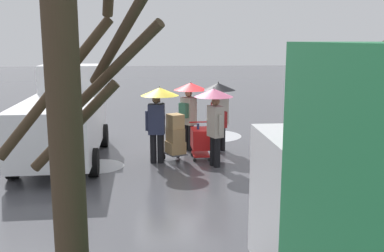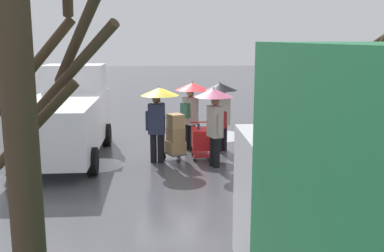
{
  "view_description": "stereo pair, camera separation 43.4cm",
  "coord_description": "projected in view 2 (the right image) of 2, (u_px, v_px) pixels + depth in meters",
  "views": [
    {
      "loc": [
        0.54,
        13.26,
        3.4
      ],
      "look_at": [
        -0.39,
        1.17,
        1.05
      ],
      "focal_mm": 42.08,
      "sensor_mm": 36.0,
      "label": 1
    },
    {
      "loc": [
        0.1,
        13.29,
        3.4
      ],
      "look_at": [
        -0.39,
        1.17,
        1.05
      ],
      "focal_mm": 42.08,
      "sensor_mm": 36.0,
      "label": 2
    }
  ],
  "objects": [
    {
      "name": "slush_patch_under_van",
      "position": [
        47.0,
        139.0,
        15.49
      ],
      "size": [
        2.91,
        2.91,
        0.01
      ],
      "primitive_type": "cylinder",
      "color": "silver",
      "rests_on": "ground"
    },
    {
      "name": "hand_dolly_boxes",
      "position": [
        175.0,
        136.0,
        12.66
      ],
      "size": [
        0.76,
        0.85,
        1.34
      ],
      "color": "#515156",
      "rests_on": "ground"
    },
    {
      "name": "slush_patch_near_cluster",
      "position": [
        52.0,
        152.0,
        13.8
      ],
      "size": [
        1.71,
        1.71,
        0.01
      ],
      "primitive_type": "cylinder",
      "color": "silver",
      "rests_on": "ground"
    },
    {
      "name": "cargo_van_parked_right",
      "position": [
        66.0,
        117.0,
        12.97
      ],
      "size": [
        2.33,
        5.4,
        2.6
      ],
      "color": "white",
      "rests_on": "ground"
    },
    {
      "name": "ground_plane",
      "position": [
        178.0,
        153.0,
        13.69
      ],
      "size": [
        90.0,
        90.0,
        0.0
      ],
      "primitive_type": "plane",
      "color": "#4C4C51"
    },
    {
      "name": "shopping_cart_vendor",
      "position": [
        201.0,
        140.0,
        12.88
      ],
      "size": [
        0.58,
        0.83,
        1.04
      ],
      "color": "red",
      "rests_on": "ground"
    },
    {
      "name": "slush_patch_far_side",
      "position": [
        98.0,
        165.0,
        12.31
      ],
      "size": [
        1.44,
        1.44,
        0.01
      ],
      "primitive_type": "cylinder",
      "color": "silver",
      "rests_on": "ground"
    },
    {
      "name": "slush_patch_mid_street",
      "position": [
        215.0,
        136.0,
        16.03
      ],
      "size": [
        2.14,
        2.14,
        0.01
      ],
      "primitive_type": "cylinder",
      "color": "#ADAFB5",
      "rests_on": "ground"
    },
    {
      "name": "pedestrian_black_side",
      "position": [
        221.0,
        101.0,
        13.57
      ],
      "size": [
        1.04,
        1.04,
        2.15
      ],
      "color": "black",
      "rests_on": "ground"
    },
    {
      "name": "pedestrian_pink_side",
      "position": [
        214.0,
        109.0,
        11.96
      ],
      "size": [
        1.04,
        1.04,
        2.15
      ],
      "color": "black",
      "rests_on": "ground"
    },
    {
      "name": "pedestrian_white_side",
      "position": [
        158.0,
        107.0,
        12.3
      ],
      "size": [
        1.04,
        1.04,
        2.15
      ],
      "color": "black",
      "rests_on": "ground"
    },
    {
      "name": "pedestrian_far_side",
      "position": [
        191.0,
        100.0,
        13.64
      ],
      "size": [
        1.04,
        1.04,
        2.15
      ],
      "color": "black",
      "rests_on": "ground"
    },
    {
      "name": "bare_tree_far",
      "position": [
        32.0,
        202.0,
        3.29
      ],
      "size": [
        1.31,
        1.03,
        4.74
      ],
      "color": "#423323",
      "rests_on": "ground"
    },
    {
      "name": "bare_tree_near",
      "position": [
        377.0,
        146.0,
        6.52
      ],
      "size": [
        1.23,
        1.45,
        3.81
      ],
      "color": "#423323",
      "rests_on": "ground"
    }
  ]
}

